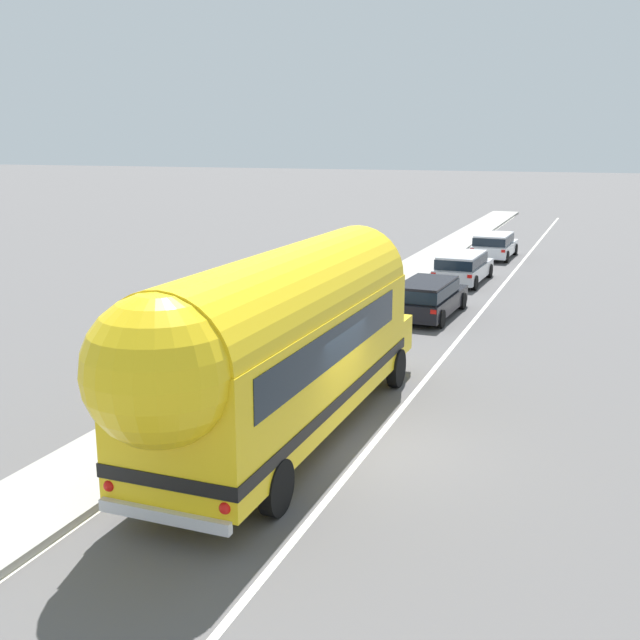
{
  "coord_description": "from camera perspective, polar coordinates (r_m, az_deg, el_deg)",
  "views": [
    {
      "loc": [
        4.38,
        -14.18,
        6.26
      ],
      "look_at": [
        -1.78,
        1.78,
        2.22
      ],
      "focal_mm": 42.74,
      "sensor_mm": 36.0,
      "label": 1
    }
  ],
  "objects": [
    {
      "name": "car_lead",
      "position": [
        27.75,
        8.09,
        1.79
      ],
      "size": [
        2.04,
        4.75,
        1.37
      ],
      "color": "black",
      "rests_on": "ground"
    },
    {
      "name": "painted_bus",
      "position": [
        15.52,
        -3.02,
        -1.49
      ],
      "size": [
        2.63,
        12.04,
        4.12
      ],
      "color": "yellow",
      "rests_on": "ground"
    },
    {
      "name": "sidewalk_slab",
      "position": [
        26.55,
        0.58,
        -0.18
      ],
      "size": [
        2.24,
        90.0,
        0.15
      ],
      "primitive_type": "cube",
      "color": "#9E9B93",
      "rests_on": "ground"
    },
    {
      "name": "car_third",
      "position": [
        42.55,
        12.91,
        5.56
      ],
      "size": [
        2.06,
        4.48,
        1.37
      ],
      "color": "white",
      "rests_on": "ground"
    },
    {
      "name": "ground_plane",
      "position": [
        16.11,
        3.68,
        -9.6
      ],
      "size": [
        300.0,
        300.0,
        0.0
      ],
      "primitive_type": "plane",
      "color": "#565454"
    },
    {
      "name": "car_second",
      "position": [
        34.79,
        10.63,
        4.02
      ],
      "size": [
        2.05,
        4.84,
        1.37
      ],
      "color": "silver",
      "rests_on": "ground"
    },
    {
      "name": "lane_markings",
      "position": [
        27.58,
        7.95,
        0.05
      ],
      "size": [
        3.68,
        80.0,
        0.01
      ],
      "color": "silver",
      "rests_on": "ground"
    }
  ]
}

